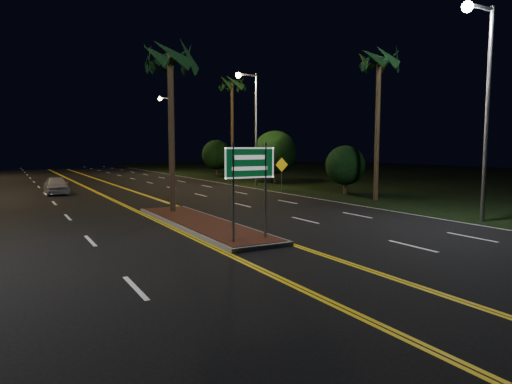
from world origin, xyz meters
TOP-DOWN VIEW (x-y plane):
  - ground at (0.00, 0.00)m, footprint 120.00×120.00m
  - grass_right at (30.00, 25.00)m, footprint 40.00×110.00m
  - median_island at (0.00, 7.00)m, footprint 2.25×10.25m
  - highway_sign at (0.00, 2.80)m, footprint 1.80×0.08m
  - streetlight_right_near at (10.61, 2.00)m, footprint 1.91×0.44m
  - streetlight_right_mid at (10.61, 22.00)m, footprint 1.91×0.44m
  - streetlight_right_far at (10.61, 42.00)m, footprint 1.91×0.44m
  - palm_median at (0.00, 10.50)m, footprint 2.40×2.40m
  - palm_right_near at (12.50, 10.00)m, footprint 2.40×2.40m
  - palm_right_far at (12.80, 30.00)m, footprint 2.40×2.40m
  - shrub_near at (13.50, 14.00)m, footprint 2.70×2.70m
  - shrub_mid at (14.00, 24.00)m, footprint 3.78×3.78m
  - shrub_far at (13.80, 36.00)m, footprint 3.24×3.24m
  - car_near at (-3.84, 23.45)m, footprint 1.83×4.26m
  - warning_sign at (10.80, 17.84)m, footprint 1.01×0.09m

SIDE VIEW (x-z plane):
  - ground at x=0.00m, z-range 0.00..0.00m
  - grass_right at x=30.00m, z-range 0.00..0.01m
  - median_island at x=0.00m, z-range 0.00..0.17m
  - car_near at x=-3.84m, z-range 0.00..1.42m
  - warning_sign at x=10.80m, z-range 0.36..2.77m
  - shrub_near at x=13.50m, z-range 0.30..3.60m
  - shrub_far at x=13.80m, z-range 0.36..4.32m
  - highway_sign at x=0.00m, z-range 0.80..4.00m
  - shrub_mid at x=14.00m, z-range 0.42..5.04m
  - streetlight_right_near at x=10.61m, z-range 1.16..10.16m
  - streetlight_right_mid at x=10.61m, z-range 1.16..10.16m
  - streetlight_right_far at x=10.61m, z-range 1.16..10.16m
  - palm_median at x=0.00m, z-range 3.13..11.43m
  - palm_right_near at x=12.50m, z-range 3.56..12.86m
  - palm_right_far at x=12.80m, z-range 3.99..14.29m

